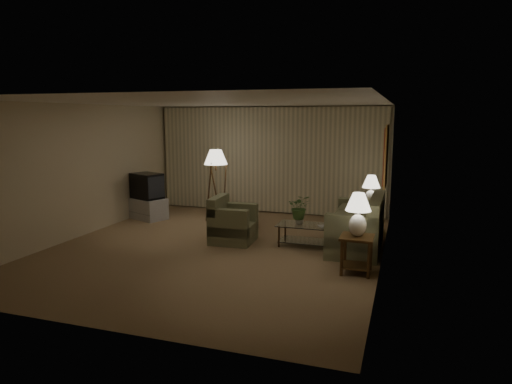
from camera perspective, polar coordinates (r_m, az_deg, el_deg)
ground at (r=8.70m, az=-4.95°, el=-6.95°), size 7.00×7.00×0.00m
room_shell at (r=9.76m, az=-1.46°, el=5.33°), size 6.04×7.02×2.72m
sofa at (r=8.70m, az=12.43°, el=-4.42°), size 1.80×0.91×0.80m
armchair at (r=8.99m, az=-2.85°, el=-4.04°), size 0.93×0.89×0.71m
side_table_near at (r=7.38m, az=12.48°, el=-6.86°), size 0.51×0.51×0.60m
side_table_far at (r=9.90m, az=14.06°, el=-2.80°), size 0.49×0.41×0.60m
table_lamp_near at (r=7.24m, az=12.65°, el=-2.30°), size 0.40×0.40×0.69m
table_lamp_far at (r=9.79m, az=14.20°, el=0.52°), size 0.37×0.37×0.64m
coffee_table at (r=8.76m, az=6.40°, el=-4.97°), size 1.12×0.61×0.41m
tv_cabinet at (r=11.31m, az=-13.37°, el=-2.02°), size 1.28×1.17×0.50m
crt_tv at (r=11.21m, az=-13.47°, el=0.75°), size 1.05×0.99×0.60m
floor_lamp at (r=10.75m, az=-5.01°, el=1.03°), size 0.55×0.55×1.68m
ottoman at (r=10.24m, az=-1.86°, el=-3.17°), size 0.83×0.83×0.42m
vase at (r=8.74m, az=5.46°, el=-3.51°), size 0.18×0.18×0.16m
flowers at (r=8.68m, az=5.50°, el=-1.48°), size 0.49×0.45×0.47m
book at (r=8.59m, az=7.92°, el=-4.30°), size 0.25×0.27×0.02m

